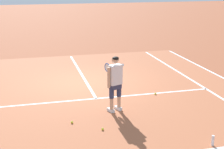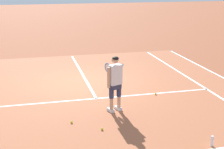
% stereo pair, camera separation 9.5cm
% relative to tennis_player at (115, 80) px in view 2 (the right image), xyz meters
% --- Properties ---
extents(ground_plane, '(80.00, 80.00, 0.00)m').
position_rel_tennis_player_xyz_m(ground_plane, '(-0.35, 3.06, -0.99)').
color(ground_plane, '#9E5133').
extents(court_inner_surface, '(10.98, 10.86, 0.00)m').
position_rel_tennis_player_xyz_m(court_inner_surface, '(-0.35, 2.34, -0.99)').
color(court_inner_surface, '#B2603D').
rests_on(court_inner_surface, ground).
extents(line_service, '(8.23, 0.10, 0.01)m').
position_rel_tennis_player_xyz_m(line_service, '(-0.35, 1.17, -0.99)').
color(line_service, white).
rests_on(line_service, ground).
extents(line_centre_service, '(0.10, 6.40, 0.01)m').
position_rel_tennis_player_xyz_m(line_centre_service, '(-0.35, 4.37, -0.99)').
color(line_centre_service, white).
rests_on(line_centre_service, ground).
extents(line_singles_right, '(0.10, 10.46, 0.01)m').
position_rel_tennis_player_xyz_m(line_singles_right, '(3.77, 2.34, -0.99)').
color(line_singles_right, white).
rests_on(line_singles_right, ground).
extents(line_doubles_right, '(0.10, 10.46, 0.01)m').
position_rel_tennis_player_xyz_m(line_doubles_right, '(5.14, 2.34, -0.99)').
color(line_doubles_right, white).
rests_on(line_doubles_right, ground).
extents(tennis_player, '(0.57, 1.23, 1.71)m').
position_rel_tennis_player_xyz_m(tennis_player, '(0.00, 0.00, 0.00)').
color(tennis_player, white).
rests_on(tennis_player, ground).
extents(tennis_ball_near_feet, '(0.07, 0.07, 0.07)m').
position_rel_tennis_player_xyz_m(tennis_ball_near_feet, '(1.74, 1.06, -0.96)').
color(tennis_ball_near_feet, '#CCE02D').
rests_on(tennis_ball_near_feet, ground).
extents(tennis_ball_by_baseline, '(0.07, 0.07, 0.07)m').
position_rel_tennis_player_xyz_m(tennis_ball_by_baseline, '(-0.67, -1.24, -0.96)').
color(tennis_ball_by_baseline, '#CCE02D').
rests_on(tennis_ball_by_baseline, ground).
extents(tennis_ball_mid_court, '(0.07, 0.07, 0.07)m').
position_rel_tennis_player_xyz_m(tennis_ball_mid_court, '(-1.40, -0.60, -0.96)').
color(tennis_ball_mid_court, '#CCE02D').
rests_on(tennis_ball_mid_court, ground).
extents(water_bottle, '(0.07, 0.07, 0.27)m').
position_rel_tennis_player_xyz_m(water_bottle, '(1.73, -2.72, -0.85)').
color(water_bottle, white).
rests_on(water_bottle, ground).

